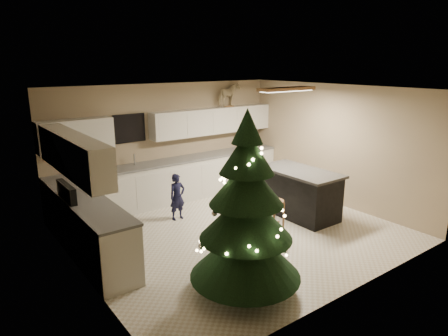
{
  "coord_description": "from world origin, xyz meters",
  "views": [
    {
      "loc": [
        -4.24,
        -5.36,
        3.05
      ],
      "look_at": [
        0.0,
        0.35,
        1.15
      ],
      "focal_mm": 32.0,
      "sensor_mm": 36.0,
      "label": 1
    }
  ],
  "objects_px": {
    "island": "(299,193)",
    "bar_stool": "(275,209)",
    "toddler": "(177,197)",
    "rocking_horse": "(229,94)",
    "christmas_tree": "(246,220)"
  },
  "relations": [
    {
      "from": "island",
      "to": "christmas_tree",
      "type": "bearing_deg",
      "value": -150.36
    },
    {
      "from": "island",
      "to": "bar_stool",
      "type": "distance_m",
      "value": 1.1
    },
    {
      "from": "bar_stool",
      "to": "island",
      "type": "bearing_deg",
      "value": 20.1
    },
    {
      "from": "island",
      "to": "bar_stool",
      "type": "relative_size",
      "value": 2.65
    },
    {
      "from": "island",
      "to": "toddler",
      "type": "relative_size",
      "value": 1.82
    },
    {
      "from": "island",
      "to": "toddler",
      "type": "height_order",
      "value": "island"
    },
    {
      "from": "toddler",
      "to": "rocking_horse",
      "type": "height_order",
      "value": "rocking_horse"
    },
    {
      "from": "toddler",
      "to": "bar_stool",
      "type": "bearing_deg",
      "value": -59.2
    },
    {
      "from": "island",
      "to": "toddler",
      "type": "xyz_separation_m",
      "value": [
        -2.09,
        1.28,
        -0.01
      ]
    },
    {
      "from": "christmas_tree",
      "to": "rocking_horse",
      "type": "xyz_separation_m",
      "value": [
        2.7,
        3.92,
        1.26
      ]
    },
    {
      "from": "christmas_tree",
      "to": "toddler",
      "type": "bearing_deg",
      "value": 78.72
    },
    {
      "from": "island",
      "to": "christmas_tree",
      "type": "height_order",
      "value": "christmas_tree"
    },
    {
      "from": "bar_stool",
      "to": "rocking_horse",
      "type": "xyz_separation_m",
      "value": [
        1.09,
        2.8,
        1.81
      ]
    },
    {
      "from": "island",
      "to": "rocking_horse",
      "type": "xyz_separation_m",
      "value": [
        0.05,
        2.42,
        1.81
      ]
    },
    {
      "from": "rocking_horse",
      "to": "island",
      "type": "bearing_deg",
      "value": 160.13
    }
  ]
}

